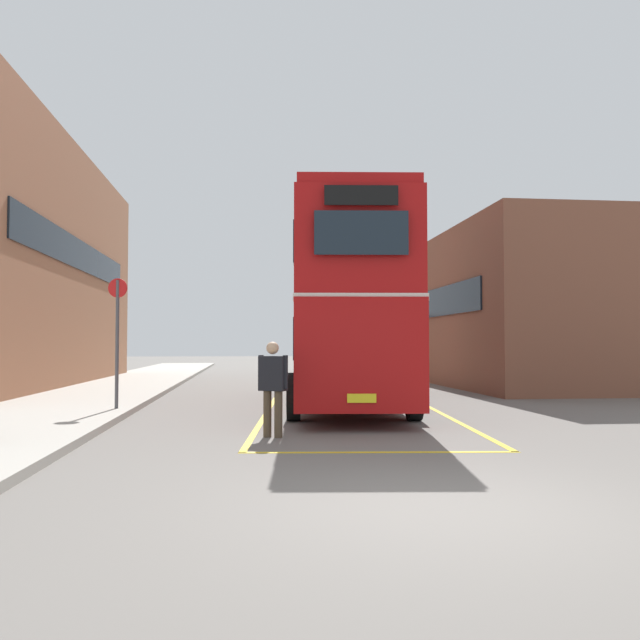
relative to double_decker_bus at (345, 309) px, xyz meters
name	(u,v)px	position (x,y,z in m)	size (l,w,h in m)	color
ground_plane	(309,395)	(-0.59, 3.85, -2.51)	(135.60, 135.60, 0.00)	#66605B
sidewalk_left	(112,389)	(-7.09, 6.25, -2.44)	(4.00, 57.60, 0.14)	#A39E93
depot_building_right	(511,311)	(8.22, 9.02, 0.43)	(6.69, 14.98, 5.88)	brown
double_decker_bus	(345,309)	(0.00, 0.00, 0.00)	(3.46, 10.60, 4.75)	black
single_deck_bus	(356,343)	(3.36, 18.64, -0.87)	(3.20, 9.97, 3.02)	black
pedestrian_boarding	(273,382)	(-2.07, -5.48, -1.57)	(0.51, 0.41, 1.64)	#473828
bus_stop_sign	(117,331)	(-5.46, -1.45, -0.61)	(0.44, 0.10, 2.96)	#4C4C51
bay_marking_yellow	(354,414)	(-0.08, -1.92, -2.51)	(5.27, 12.78, 0.01)	gold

